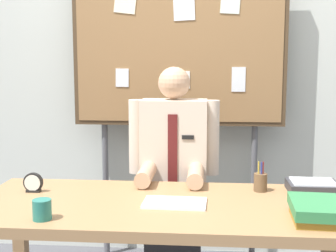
{
  "coord_description": "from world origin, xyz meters",
  "views": [
    {
      "loc": [
        0.2,
        -2.12,
        1.42
      ],
      "look_at": [
        0.0,
        0.18,
        1.11
      ],
      "focal_mm": 48.63,
      "sensor_mm": 36.0,
      "label": 1
    }
  ],
  "objects": [
    {
      "name": "back_wall",
      "position": [
        0.0,
        1.26,
        1.35
      ],
      "size": [
        6.4,
        0.08,
        2.7
      ],
      "primitive_type": "cube",
      "color": "silver",
      "rests_on": "ground_plane"
    },
    {
      "name": "book_stack",
      "position": [
        0.67,
        -0.19,
        0.8
      ],
      "size": [
        0.23,
        0.31,
        0.08
      ],
      "color": "olive",
      "rests_on": "desk"
    },
    {
      "name": "bulletin_board",
      "position": [
        0.0,
        1.05,
        1.56
      ],
      "size": [
        1.48,
        0.09,
        2.18
      ],
      "color": "#4C3823",
      "rests_on": "ground_plane"
    },
    {
      "name": "open_notebook",
      "position": [
        0.05,
        -0.02,
        0.76
      ],
      "size": [
        0.31,
        0.2,
        0.01
      ],
      "primitive_type": "cube",
      "rotation": [
        0.0,
        0.0,
        -0.03
      ],
      "color": "white",
      "rests_on": "desk"
    },
    {
      "name": "paper_tray",
      "position": [
        0.76,
        0.26,
        0.78
      ],
      "size": [
        0.26,
        0.2,
        0.06
      ],
      "color": "#333338",
      "rests_on": "desk"
    },
    {
      "name": "person",
      "position": [
        0.0,
        0.6,
        0.65
      ],
      "size": [
        0.55,
        0.56,
        1.41
      ],
      "color": "#2D2D33",
      "rests_on": "ground_plane"
    },
    {
      "name": "coffee_mug",
      "position": [
        -0.51,
        -0.28,
        0.8
      ],
      "size": [
        0.08,
        0.08,
        0.09
      ],
      "primitive_type": "cylinder",
      "color": "#267266",
      "rests_on": "desk"
    },
    {
      "name": "desk_clock",
      "position": [
        -0.7,
        0.13,
        0.8
      ],
      "size": [
        0.1,
        0.04,
        0.1
      ],
      "color": "black",
      "rests_on": "desk"
    },
    {
      "name": "desk",
      "position": [
        0.0,
        0.0,
        0.67
      ],
      "size": [
        1.88,
        0.79,
        0.76
      ],
      "color": "#9E754C",
      "rests_on": "ground_plane"
    },
    {
      "name": "pen_holder",
      "position": [
        0.48,
        0.24,
        0.8
      ],
      "size": [
        0.07,
        0.07,
        0.16
      ],
      "color": "brown",
      "rests_on": "desk"
    }
  ]
}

